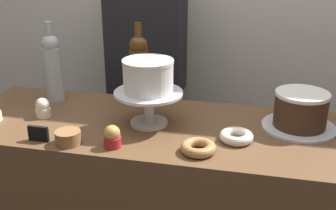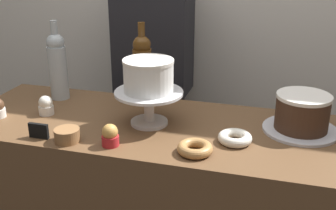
{
  "view_description": "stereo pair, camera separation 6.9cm",
  "coord_description": "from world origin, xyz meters",
  "px_view_note": "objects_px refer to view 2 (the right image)",
  "views": [
    {
      "loc": [
        0.3,
        -1.32,
        1.55
      ],
      "look_at": [
        0.0,
        0.0,
        1.02
      ],
      "focal_mm": 44.34,
      "sensor_mm": 36.0,
      "label": 1
    },
    {
      "loc": [
        0.37,
        -1.3,
        1.55
      ],
      "look_at": [
        0.0,
        0.0,
        1.02
      ],
      "focal_mm": 44.34,
      "sensor_mm": 36.0,
      "label": 2
    }
  ],
  "objects_px": {
    "cupcake_vanilla": "(46,106)",
    "price_sign_chalkboard": "(39,131)",
    "chocolate_round_cake": "(302,112)",
    "cake_stand_pedestal": "(149,102)",
    "wine_bottle_amber": "(142,68)",
    "cupcake_caramel": "(110,136)",
    "wine_bottle_clear": "(58,65)",
    "donut_maple": "(195,148)",
    "donut_sugar": "(235,138)",
    "white_layer_cake": "(148,76)",
    "cookie_stack": "(67,135)",
    "barista_figure": "(154,92)"
  },
  "relations": [
    {
      "from": "wine_bottle_clear",
      "to": "price_sign_chalkboard",
      "type": "xyz_separation_m",
      "value": [
        0.12,
        -0.36,
        -0.12
      ]
    },
    {
      "from": "donut_maple",
      "to": "cookie_stack",
      "type": "xyz_separation_m",
      "value": [
        -0.42,
        -0.03,
        0.01
      ]
    },
    {
      "from": "donut_sugar",
      "to": "donut_maple",
      "type": "distance_m",
      "value": 0.15
    },
    {
      "from": "wine_bottle_clear",
      "to": "cupcake_caramel",
      "type": "bearing_deg",
      "value": -42.89
    },
    {
      "from": "chocolate_round_cake",
      "to": "wine_bottle_amber",
      "type": "relative_size",
      "value": 0.57
    },
    {
      "from": "cookie_stack",
      "to": "barista_figure",
      "type": "xyz_separation_m",
      "value": [
        0.04,
        0.8,
        -0.12
      ]
    },
    {
      "from": "cookie_stack",
      "to": "price_sign_chalkboard",
      "type": "bearing_deg",
      "value": -178.07
    },
    {
      "from": "wine_bottle_clear",
      "to": "barista_figure",
      "type": "relative_size",
      "value": 0.2
    },
    {
      "from": "wine_bottle_amber",
      "to": "donut_maple",
      "type": "distance_m",
      "value": 0.5
    },
    {
      "from": "cookie_stack",
      "to": "barista_figure",
      "type": "bearing_deg",
      "value": 86.8
    },
    {
      "from": "price_sign_chalkboard",
      "to": "cupcake_caramel",
      "type": "bearing_deg",
      "value": 3.23
    },
    {
      "from": "donut_maple",
      "to": "price_sign_chalkboard",
      "type": "relative_size",
      "value": 1.6
    },
    {
      "from": "wine_bottle_amber",
      "to": "cupcake_caramel",
      "type": "xyz_separation_m",
      "value": [
        0.03,
        -0.41,
        -0.11
      ]
    },
    {
      "from": "white_layer_cake",
      "to": "wine_bottle_amber",
      "type": "bearing_deg",
      "value": 114.4
    },
    {
      "from": "cupcake_caramel",
      "to": "donut_sugar",
      "type": "distance_m",
      "value": 0.41
    },
    {
      "from": "chocolate_round_cake",
      "to": "cupcake_vanilla",
      "type": "bearing_deg",
      "value": -173.52
    },
    {
      "from": "white_layer_cake",
      "to": "price_sign_chalkboard",
      "type": "relative_size",
      "value": 2.54
    },
    {
      "from": "white_layer_cake",
      "to": "wine_bottle_amber",
      "type": "relative_size",
      "value": 0.55
    },
    {
      "from": "wine_bottle_amber",
      "to": "cupcake_caramel",
      "type": "bearing_deg",
      "value": -85.92
    },
    {
      "from": "chocolate_round_cake",
      "to": "donut_maple",
      "type": "xyz_separation_m",
      "value": [
        -0.32,
        -0.26,
        -0.06
      ]
    },
    {
      "from": "donut_sugar",
      "to": "price_sign_chalkboard",
      "type": "relative_size",
      "value": 1.6
    },
    {
      "from": "cupcake_caramel",
      "to": "donut_maple",
      "type": "distance_m",
      "value": 0.28
    },
    {
      "from": "wine_bottle_amber",
      "to": "barista_figure",
      "type": "xyz_separation_m",
      "value": [
        -0.07,
        0.38,
        -0.24
      ]
    },
    {
      "from": "white_layer_cake",
      "to": "donut_maple",
      "type": "distance_m",
      "value": 0.32
    },
    {
      "from": "cookie_stack",
      "to": "white_layer_cake",
      "type": "bearing_deg",
      "value": 43.7
    },
    {
      "from": "cupcake_vanilla",
      "to": "price_sign_chalkboard",
      "type": "relative_size",
      "value": 1.06
    },
    {
      "from": "barista_figure",
      "to": "wine_bottle_amber",
      "type": "bearing_deg",
      "value": -78.92
    },
    {
      "from": "white_layer_cake",
      "to": "barista_figure",
      "type": "height_order",
      "value": "barista_figure"
    },
    {
      "from": "white_layer_cake",
      "to": "price_sign_chalkboard",
      "type": "height_order",
      "value": "white_layer_cake"
    },
    {
      "from": "white_layer_cake",
      "to": "price_sign_chalkboard",
      "type": "xyz_separation_m",
      "value": [
        -0.32,
        -0.21,
        -0.16
      ]
    },
    {
      "from": "donut_maple",
      "to": "cake_stand_pedestal",
      "type": "bearing_deg",
      "value": 140.24
    },
    {
      "from": "cupcake_caramel",
      "to": "barista_figure",
      "type": "distance_m",
      "value": 0.81
    },
    {
      "from": "chocolate_round_cake",
      "to": "wine_bottle_clear",
      "type": "relative_size",
      "value": 0.57
    },
    {
      "from": "cupcake_caramel",
      "to": "cupcake_vanilla",
      "type": "bearing_deg",
      "value": 152.62
    },
    {
      "from": "price_sign_chalkboard",
      "to": "barista_figure",
      "type": "xyz_separation_m",
      "value": [
        0.15,
        0.8,
        -0.12
      ]
    },
    {
      "from": "donut_sugar",
      "to": "donut_maple",
      "type": "relative_size",
      "value": 1.0
    },
    {
      "from": "wine_bottle_clear",
      "to": "cookie_stack",
      "type": "height_order",
      "value": "wine_bottle_clear"
    },
    {
      "from": "wine_bottle_clear",
      "to": "donut_maple",
      "type": "xyz_separation_m",
      "value": [
        0.65,
        -0.33,
        -0.13
      ]
    },
    {
      "from": "cake_stand_pedestal",
      "to": "donut_maple",
      "type": "xyz_separation_m",
      "value": [
        0.21,
        -0.17,
        -0.07
      ]
    },
    {
      "from": "cake_stand_pedestal",
      "to": "price_sign_chalkboard",
      "type": "xyz_separation_m",
      "value": [
        -0.32,
        -0.21,
        -0.06
      ]
    },
    {
      "from": "cupcake_caramel",
      "to": "cookie_stack",
      "type": "relative_size",
      "value": 0.88
    },
    {
      "from": "white_layer_cake",
      "to": "donut_sugar",
      "type": "height_order",
      "value": "white_layer_cake"
    },
    {
      "from": "price_sign_chalkboard",
      "to": "barista_figure",
      "type": "bearing_deg",
      "value": 79.54
    },
    {
      "from": "cupcake_caramel",
      "to": "barista_figure",
      "type": "xyz_separation_m",
      "value": [
        -0.1,
        0.79,
        -0.13
      ]
    },
    {
      "from": "wine_bottle_amber",
      "to": "donut_sugar",
      "type": "height_order",
      "value": "wine_bottle_amber"
    },
    {
      "from": "price_sign_chalkboard",
      "to": "wine_bottle_clear",
      "type": "bearing_deg",
      "value": 108.81
    },
    {
      "from": "white_layer_cake",
      "to": "cupcake_vanilla",
      "type": "distance_m",
      "value": 0.43
    },
    {
      "from": "chocolate_round_cake",
      "to": "cupcake_vanilla",
      "type": "height_order",
      "value": "chocolate_round_cake"
    },
    {
      "from": "wine_bottle_amber",
      "to": "donut_sugar",
      "type": "relative_size",
      "value": 2.91
    },
    {
      "from": "chocolate_round_cake",
      "to": "price_sign_chalkboard",
      "type": "xyz_separation_m",
      "value": [
        -0.84,
        -0.29,
        -0.05
      ]
    }
  ]
}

